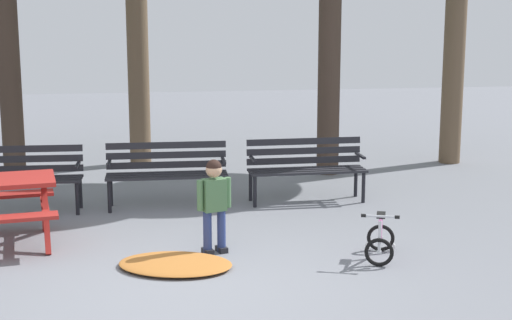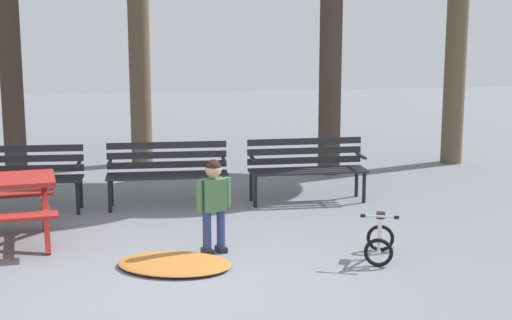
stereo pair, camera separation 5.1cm
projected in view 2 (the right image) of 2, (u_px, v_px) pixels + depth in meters
ground at (177, 288)px, 7.35m from camera, size 36.00×36.00×0.00m
park_bench_far_left at (20, 173)px, 10.07m from camera, size 1.62×0.54×0.85m
park_bench_left at (167, 169)px, 10.34m from camera, size 1.61×0.51×0.85m
park_bench_right at (306, 164)px, 10.64m from camera, size 1.60×0.47×0.85m
child_standing at (214, 199)px, 8.31m from camera, size 0.38×0.23×1.03m
kids_bicycle at (380, 240)px, 8.19m from camera, size 0.51×0.63×0.54m
leaf_pile at (175, 264)px, 7.95m from camera, size 1.38×1.15×0.07m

